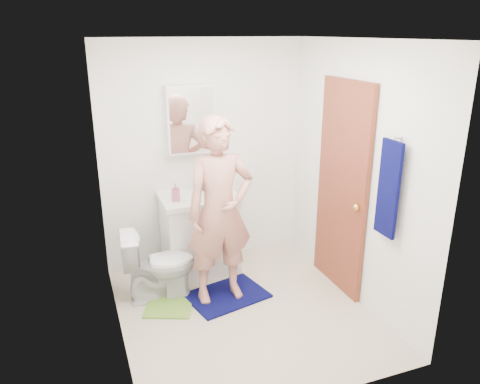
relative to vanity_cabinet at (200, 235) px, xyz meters
name	(u,v)px	position (x,y,z in m)	size (l,w,h in m)	color
floor	(244,311)	(0.15, -0.91, -0.41)	(2.20, 2.40, 0.02)	beige
ceiling	(244,37)	(0.15, -0.91, 2.01)	(2.20, 2.40, 0.02)	white
wall_back	(204,154)	(0.15, 0.30, 0.80)	(2.20, 0.02, 2.40)	white
wall_front	(314,247)	(0.15, -2.12, 0.80)	(2.20, 0.02, 2.40)	white
wall_left	(109,204)	(-0.96, -0.91, 0.80)	(0.02, 2.40, 2.40)	white
wall_right	(356,175)	(1.26, -0.91, 0.80)	(0.02, 2.40, 2.40)	white
vanity_cabinet	(200,235)	(0.00, 0.00, 0.00)	(0.75, 0.55, 0.80)	white
countertop	(199,198)	(0.00, 0.00, 0.43)	(0.79, 0.59, 0.05)	white
sink_basin	(199,196)	(0.00, 0.00, 0.44)	(0.40, 0.40, 0.03)	white
faucet	(194,185)	(0.00, 0.18, 0.51)	(0.03, 0.03, 0.12)	silver
medicine_cabinet	(191,119)	(0.00, 0.22, 1.20)	(0.50, 0.12, 0.70)	white
mirror_panel	(192,120)	(0.00, 0.16, 1.20)	(0.46, 0.01, 0.66)	white
door	(342,188)	(1.22, -0.76, 0.62)	(0.05, 0.80, 2.05)	#964129
door_knob	(357,207)	(1.18, -1.08, 0.55)	(0.07, 0.07, 0.07)	gold
towel	(388,189)	(1.18, -1.48, 0.85)	(0.03, 0.24, 0.80)	#070844
towel_hook	(398,137)	(1.22, -1.48, 1.27)	(0.02, 0.02, 0.06)	silver
toilet	(159,264)	(-0.52, -0.40, -0.05)	(0.39, 0.68, 0.69)	white
bath_mat	(227,295)	(0.08, -0.63, -0.39)	(0.73, 0.52, 0.02)	#070844
green_rug	(169,307)	(-0.50, -0.64, -0.39)	(0.43, 0.36, 0.02)	#71A737
soap_dispenser	(176,192)	(-0.25, -0.07, 0.54)	(0.08, 0.08, 0.18)	#BC5877
toothbrush_cup	(206,186)	(0.11, 0.12, 0.50)	(0.13, 0.13, 0.10)	#71387C
man	(220,212)	(0.03, -0.63, 0.50)	(0.64, 0.42, 1.75)	tan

